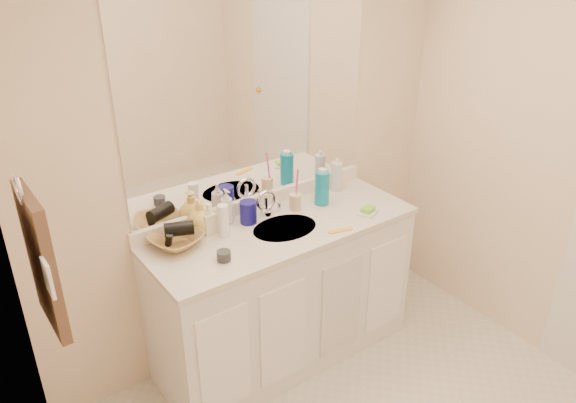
# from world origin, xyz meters

# --- Properties ---
(wall_back) EXTENTS (2.60, 0.02, 2.40)m
(wall_back) POSITION_xyz_m (0.00, 1.30, 1.20)
(wall_back) COLOR beige
(wall_back) RESTS_ON floor
(vanity_cabinet) EXTENTS (1.50, 0.55, 0.85)m
(vanity_cabinet) POSITION_xyz_m (0.00, 1.02, 0.42)
(vanity_cabinet) COLOR white
(vanity_cabinet) RESTS_ON floor
(countertop) EXTENTS (1.52, 0.57, 0.03)m
(countertop) POSITION_xyz_m (0.00, 1.02, 0.86)
(countertop) COLOR silver
(countertop) RESTS_ON vanity_cabinet
(backsplash) EXTENTS (1.52, 0.03, 0.08)m
(backsplash) POSITION_xyz_m (0.00, 1.29, 0.92)
(backsplash) COLOR white
(backsplash) RESTS_ON countertop
(sink_basin) EXTENTS (0.37, 0.37, 0.02)m
(sink_basin) POSITION_xyz_m (0.00, 1.00, 0.87)
(sink_basin) COLOR beige
(sink_basin) RESTS_ON countertop
(faucet) EXTENTS (0.02, 0.02, 0.11)m
(faucet) POSITION_xyz_m (0.00, 1.18, 0.94)
(faucet) COLOR silver
(faucet) RESTS_ON countertop
(mirror) EXTENTS (1.48, 0.01, 1.20)m
(mirror) POSITION_xyz_m (0.00, 1.29, 1.56)
(mirror) COLOR white
(mirror) RESTS_ON wall_back
(blue_mug) EXTENTS (0.10, 0.10, 0.13)m
(blue_mug) POSITION_xyz_m (-0.13, 1.17, 0.94)
(blue_mug) COLOR navy
(blue_mug) RESTS_ON countertop
(tan_cup) EXTENTS (0.09, 0.09, 0.10)m
(tan_cup) POSITION_xyz_m (0.17, 1.15, 0.93)
(tan_cup) COLOR beige
(tan_cup) RESTS_ON countertop
(toothbrush) EXTENTS (0.02, 0.04, 0.21)m
(toothbrush) POSITION_xyz_m (0.18, 1.15, 1.03)
(toothbrush) COLOR #F13FB1
(toothbrush) RESTS_ON tan_cup
(mouthwash_bottle) EXTENTS (0.11, 0.11, 0.20)m
(mouthwash_bottle) POSITION_xyz_m (0.34, 1.11, 0.98)
(mouthwash_bottle) COLOR #0E7FAB
(mouthwash_bottle) RESTS_ON countertop
(clear_pump_bottle) EXTENTS (0.08, 0.08, 0.18)m
(clear_pump_bottle) POSITION_xyz_m (0.53, 1.21, 0.97)
(clear_pump_bottle) COLOR silver
(clear_pump_bottle) RESTS_ON countertop
(soap_dish) EXTENTS (0.14, 0.12, 0.01)m
(soap_dish) POSITION_xyz_m (0.48, 0.86, 0.89)
(soap_dish) COLOR white
(soap_dish) RESTS_ON countertop
(green_soap) EXTENTS (0.09, 0.07, 0.03)m
(green_soap) POSITION_xyz_m (0.48, 0.86, 0.90)
(green_soap) COLOR #83CB31
(green_soap) RESTS_ON soap_dish
(orange_comb) EXTENTS (0.14, 0.06, 0.01)m
(orange_comb) POSITION_xyz_m (0.22, 0.80, 0.88)
(orange_comb) COLOR #F6A419
(orange_comb) RESTS_ON countertop
(dark_jar) EXTENTS (0.09, 0.09, 0.05)m
(dark_jar) POSITION_xyz_m (-0.43, 0.91, 0.90)
(dark_jar) COLOR #2D2E33
(dark_jar) RESTS_ON countertop
(extra_white_bottle) EXTENTS (0.07, 0.07, 0.18)m
(extra_white_bottle) POSITION_xyz_m (-0.31, 1.12, 0.97)
(extra_white_bottle) COLOR white
(extra_white_bottle) RESTS_ON countertop
(soap_bottle_white) EXTENTS (0.08, 0.08, 0.20)m
(soap_bottle_white) POSITION_xyz_m (-0.22, 1.24, 0.98)
(soap_bottle_white) COLOR silver
(soap_bottle_white) RESTS_ON countertop
(soap_bottle_cream) EXTENTS (0.08, 0.08, 0.17)m
(soap_bottle_cream) POSITION_xyz_m (-0.35, 1.20, 0.96)
(soap_bottle_cream) COLOR #F8EFCA
(soap_bottle_cream) RESTS_ON countertop
(soap_bottle_yellow) EXTENTS (0.19, 0.19, 0.18)m
(soap_bottle_yellow) POSITION_xyz_m (-0.38, 1.24, 0.97)
(soap_bottle_yellow) COLOR #ECCA5B
(soap_bottle_yellow) RESTS_ON countertop
(wicker_basket) EXTENTS (0.32, 0.32, 0.06)m
(wicker_basket) POSITION_xyz_m (-0.55, 1.18, 0.91)
(wicker_basket) COLOR #A37C41
(wicker_basket) RESTS_ON countertop
(hair_dryer) EXTENTS (0.16, 0.12, 0.07)m
(hair_dryer) POSITION_xyz_m (-0.53, 1.18, 0.97)
(hair_dryer) COLOR black
(hair_dryer) RESTS_ON wicker_basket
(towel_ring) EXTENTS (0.01, 0.11, 0.11)m
(towel_ring) POSITION_xyz_m (-1.27, 0.77, 1.55)
(towel_ring) COLOR silver
(towel_ring) RESTS_ON wall_left
(hand_towel) EXTENTS (0.04, 0.32, 0.55)m
(hand_towel) POSITION_xyz_m (-1.25, 0.77, 1.25)
(hand_towel) COLOR #3C2A20
(hand_towel) RESTS_ON towel_ring
(switch_plate) EXTENTS (0.01, 0.08, 0.13)m
(switch_plate) POSITION_xyz_m (-1.27, 0.57, 1.30)
(switch_plate) COLOR white
(switch_plate) RESTS_ON wall_left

